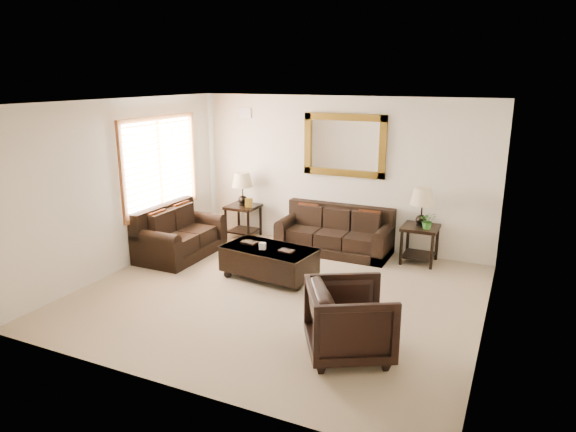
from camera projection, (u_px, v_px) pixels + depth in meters
The scene contains 11 objects.
room at pixel (279, 203), 7.01m from camera, with size 5.51×5.01×2.71m.
window at pixel (161, 165), 8.84m from camera, with size 0.07×1.96×1.66m.
mirror at pixel (344, 145), 9.00m from camera, with size 1.50×0.06×1.10m.
air_vent at pixel (245, 113), 9.69m from camera, with size 0.25×0.02×0.18m, color #999999.
sofa at pixel (335, 236), 9.10m from camera, with size 1.97×0.85×0.81m.
loveseat at pixel (178, 237), 8.91m from camera, with size 0.92×1.55×0.87m.
end_table_left at pixel (243, 195), 9.78m from camera, with size 0.58×0.58×1.27m.
end_table_right at pixel (421, 215), 8.42m from camera, with size 0.58×0.58×1.27m.
coffee_table at pixel (269, 259), 7.91m from camera, with size 1.50×0.93×0.60m.
armchair at pixel (350, 317), 5.65m from camera, with size 0.90×0.84×0.92m, color black.
potted_plant at pixel (428, 222), 8.30m from camera, with size 0.25×0.28×0.22m, color #2A6021.
Camera 1 is at (2.98, -6.12, 3.03)m, focal length 32.00 mm.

